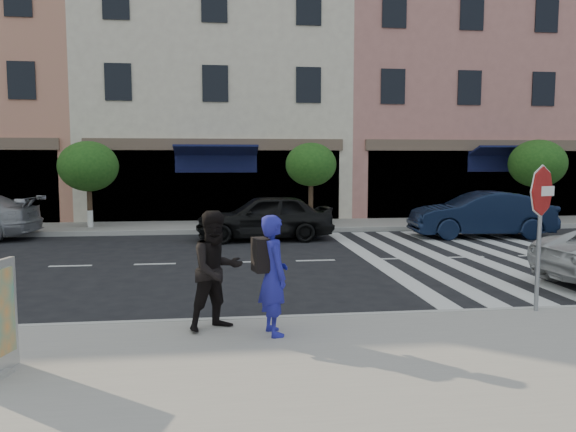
# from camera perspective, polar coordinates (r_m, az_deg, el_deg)

# --- Properties ---
(ground) EXTENTS (120.00, 120.00, 0.00)m
(ground) POSITION_cam_1_polar(r_m,az_deg,el_deg) (10.22, -4.49, -8.77)
(ground) COLOR black
(ground) RESTS_ON ground
(sidewalk_near) EXTENTS (60.00, 4.50, 0.15)m
(sidewalk_near) POSITION_cam_1_polar(r_m,az_deg,el_deg) (6.63, -2.95, -16.27)
(sidewalk_near) COLOR gray
(sidewalk_near) RESTS_ON ground
(sidewalk_far) EXTENTS (60.00, 3.00, 0.15)m
(sidewalk_far) POSITION_cam_1_polar(r_m,az_deg,el_deg) (21.03, -5.87, -1.06)
(sidewalk_far) COLOR gray
(sidewalk_far) RESTS_ON ground
(building_centre) EXTENTS (11.00, 9.00, 11.00)m
(building_centre) POSITION_cam_1_polar(r_m,az_deg,el_deg) (27.04, -7.36, 11.95)
(building_centre) COLOR beige
(building_centre) RESTS_ON ground
(building_east_mid) EXTENTS (13.00, 9.00, 13.00)m
(building_east_mid) POSITION_cam_1_polar(r_m,az_deg,el_deg) (29.67, 17.15, 13.14)
(building_east_mid) COLOR tan
(building_east_mid) RESTS_ON ground
(street_tree_wb) EXTENTS (2.10, 2.10, 3.06)m
(street_tree_wb) POSITION_cam_1_polar(r_m,az_deg,el_deg) (21.18, -19.62, 4.74)
(street_tree_wb) COLOR #473323
(street_tree_wb) RESTS_ON sidewalk_far
(street_tree_c) EXTENTS (1.90, 1.90, 3.04)m
(street_tree_c) POSITION_cam_1_polar(r_m,az_deg,el_deg) (20.96, 2.34, 5.20)
(street_tree_c) COLOR #473323
(street_tree_c) RESTS_ON sidewalk_far
(street_tree_ea) EXTENTS (2.20, 2.20, 3.19)m
(street_tree_ea) POSITION_cam_1_polar(r_m,az_deg,el_deg) (24.13, 24.01, 4.86)
(street_tree_ea) COLOR #473323
(street_tree_ea) RESTS_ON sidewalk_far
(stop_sign) EXTENTS (0.80, 0.24, 2.33)m
(stop_sign) POSITION_cam_1_polar(r_m,az_deg,el_deg) (9.66, 24.33, 1.07)
(stop_sign) COLOR gray
(stop_sign) RESTS_ON sidewalk_near
(photographer) EXTENTS (0.52, 0.68, 1.66)m
(photographer) POSITION_cam_1_polar(r_m,az_deg,el_deg) (7.75, -1.48, -6.01)
(photographer) COLOR navy
(photographer) RESTS_ON sidewalk_near
(walker) EXTENTS (1.04, 0.97, 1.70)m
(walker) POSITION_cam_1_polar(r_m,az_deg,el_deg) (8.03, -7.27, -5.49)
(walker) COLOR black
(walker) RESTS_ON sidewalk_near
(car_far_mid) EXTENTS (4.40, 1.91, 1.48)m
(car_far_mid) POSITION_cam_1_polar(r_m,az_deg,el_deg) (17.88, -2.41, -0.09)
(car_far_mid) COLOR black
(car_far_mid) RESTS_ON ground
(car_far_right) EXTENTS (4.69, 1.98, 1.51)m
(car_far_right) POSITION_cam_1_polar(r_m,az_deg,el_deg) (19.56, 19.01, 0.14)
(car_far_right) COLOR black
(car_far_right) RESTS_ON ground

